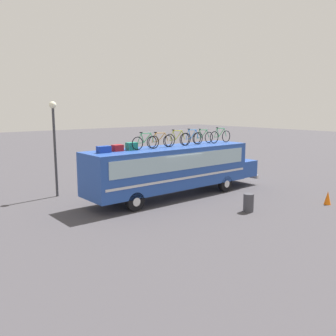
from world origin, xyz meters
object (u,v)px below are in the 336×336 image
(bus, at_px, (175,167))
(rooftop_bicycle_1, at_px, (146,142))
(rooftop_bicycle_6, at_px, (220,136))
(traffic_cone, at_px, (328,198))
(street_lamp, at_px, (54,135))
(luggage_bag_2, at_px, (118,148))
(luggage_bag_3, at_px, (132,146))
(rooftop_bicycle_2, at_px, (160,141))
(trash_bin, at_px, (249,203))
(rooftop_bicycle_3, at_px, (177,139))
(luggage_bag_1, at_px, (104,149))
(rooftop_bicycle_4, at_px, (192,138))
(rooftop_bicycle_5, at_px, (203,137))

(bus, distance_m, rooftop_bicycle_1, 2.53)
(rooftop_bicycle_6, bearing_deg, traffic_cone, -77.56)
(street_lamp, bearing_deg, bus, -39.23)
(rooftop_bicycle_6, bearing_deg, luggage_bag_2, 177.20)
(bus, xyz_separation_m, luggage_bag_3, (-2.70, 0.20, 1.35))
(bus, height_order, rooftop_bicycle_2, rooftop_bicycle_2)
(rooftop_bicycle_6, bearing_deg, trash_bin, -122.05)
(luggage_bag_2, distance_m, rooftop_bicycle_3, 3.73)
(rooftop_bicycle_2, relative_size, trash_bin, 1.99)
(street_lamp, bearing_deg, luggage_bag_1, -79.55)
(rooftop_bicycle_4, bearing_deg, rooftop_bicycle_3, -179.54)
(street_lamp, bearing_deg, rooftop_bicycle_3, -37.83)
(luggage_bag_1, distance_m, rooftop_bicycle_2, 3.47)
(rooftop_bicycle_2, relative_size, rooftop_bicycle_3, 0.97)
(bus, height_order, rooftop_bicycle_3, rooftop_bicycle_3)
(rooftop_bicycle_4, relative_size, street_lamp, 0.32)
(rooftop_bicycle_3, bearing_deg, traffic_cone, -53.57)
(luggage_bag_1, bearing_deg, bus, -1.39)
(rooftop_bicycle_2, xyz_separation_m, rooftop_bicycle_4, (2.24, -0.14, 0.03))
(luggage_bag_1, distance_m, rooftop_bicycle_4, 5.71)
(rooftop_bicycle_2, xyz_separation_m, street_lamp, (-4.21, 3.98, 0.30))
(rooftop_bicycle_2, distance_m, rooftop_bicycle_6, 4.45)
(luggage_bag_1, height_order, rooftop_bicycle_1, rooftop_bicycle_1)
(luggage_bag_3, bearing_deg, rooftop_bicycle_6, -2.83)
(luggage_bag_2, relative_size, rooftop_bicycle_1, 0.30)
(rooftop_bicycle_3, xyz_separation_m, trash_bin, (0.54, -4.61, -2.75))
(rooftop_bicycle_1, height_order, rooftop_bicycle_4, rooftop_bicycle_4)
(rooftop_bicycle_4, bearing_deg, rooftop_bicycle_6, -3.89)
(traffic_cone, bearing_deg, rooftop_bicycle_6, 102.44)
(bus, relative_size, trash_bin, 13.08)
(street_lamp, bearing_deg, rooftop_bicycle_5, -27.30)
(rooftop_bicycle_3, distance_m, rooftop_bicycle_5, 2.24)
(luggage_bag_3, xyz_separation_m, rooftop_bicycle_2, (1.80, -0.02, 0.17))
(rooftop_bicycle_5, bearing_deg, luggage_bag_1, -178.59)
(rooftop_bicycle_5, bearing_deg, luggage_bag_3, -179.25)
(rooftop_bicycle_1, bearing_deg, rooftop_bicycle_3, 2.47)
(rooftop_bicycle_1, bearing_deg, traffic_cone, -42.20)
(rooftop_bicycle_4, height_order, trash_bin, rooftop_bicycle_4)
(street_lamp, bearing_deg, luggage_bag_2, -67.88)
(traffic_cone, xyz_separation_m, street_lamp, (-10.03, 10.51, 3.11))
(luggage_bag_2, height_order, rooftop_bicycle_1, rooftop_bicycle_1)
(luggage_bag_2, distance_m, rooftop_bicycle_4, 4.87)
(luggage_bag_1, relative_size, trash_bin, 0.74)
(luggage_bag_1, relative_size, rooftop_bicycle_5, 0.38)
(bus, distance_m, traffic_cone, 8.13)
(luggage_bag_2, relative_size, rooftop_bicycle_4, 0.30)
(rooftop_bicycle_3, relative_size, rooftop_bicycle_6, 1.01)
(bus, relative_size, luggage_bag_1, 17.75)
(rooftop_bicycle_1, xyz_separation_m, rooftop_bicycle_6, (5.55, -0.04, 0.02))
(rooftop_bicycle_3, bearing_deg, bus, -170.28)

